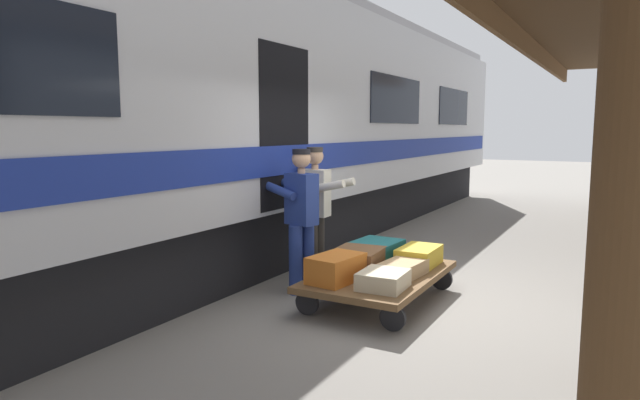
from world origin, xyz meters
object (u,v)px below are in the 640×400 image
Objects in this scene: suitcase_cream_canvas at (383,280)px; suitcase_teal_softside at (377,250)px; suitcase_tan_vintage at (402,269)px; porter_by_door at (316,208)px; suitcase_orange_carryall at (336,268)px; porter_in_overalls at (300,215)px; luggage_cart at (380,277)px; suitcase_brown_leather at (358,259)px; train_car at (193,119)px; suitcase_yellow_case at (419,256)px.

suitcase_cream_canvas is 1.22m from suitcase_teal_softside.
porter_by_door is at bearing -20.06° from suitcase_tan_vintage.
suitcase_orange_carryall is 0.93m from porter_in_overalls.
suitcase_brown_leather is at bearing -0.00° from luggage_cart.
train_car is at bearing 9.28° from porter_by_door.
train_car is 2.13m from porter_by_door.
suitcase_brown_leather reaches higher than suitcase_teal_softside.
suitcase_orange_carryall reaches higher than suitcase_teal_softside.
suitcase_cream_canvas is 0.29× the size of porter_in_overalls.
luggage_cart is at bearing 63.67° from suitcase_yellow_case.
suitcase_teal_softside is at bearing -63.67° from suitcase_cream_canvas.
suitcase_cream_canvas reaches higher than luggage_cart.
suitcase_brown_leather is (0.54, -0.54, 0.03)m from suitcase_cream_canvas.
suitcase_cream_canvas is (-3.14, 0.75, -1.64)m from train_car.
luggage_cart is 0.64m from suitcase_orange_carryall.
train_car is at bearing -9.80° from porter_in_overalls.
porter_by_door is (0.13, -0.62, 0.00)m from porter_in_overalls.
suitcase_brown_leather is (0.00, 0.54, 0.00)m from suitcase_teal_softside.
train_car is 36.69× the size of suitcase_teal_softside.
suitcase_cream_canvas is at bearing 142.67° from porter_by_door.
suitcase_orange_carryall is 0.36× the size of porter_by_door.
suitcase_teal_softside is at bearing -176.95° from porter_by_door.
suitcase_orange_carryall is (0.27, 0.54, 0.19)m from luggage_cart.
porter_by_door is at bearing 1.85° from suitcase_yellow_case.
suitcase_tan_vintage is at bearing 180.00° from suitcase_brown_leather.
luggage_cart is at bearing 116.33° from suitcase_teal_softside.
porter_in_overalls is at bearing 170.20° from train_car.
luggage_cart is 0.63m from suitcase_teal_softside.
train_car is 3.14m from suitcase_orange_carryall.
suitcase_yellow_case is 0.37× the size of porter_in_overalls.
luggage_cart is 3.37× the size of suitcase_brown_leather.
porter_by_door reaches higher than suitcase_yellow_case.
train_car is 3.39m from luggage_cart.
suitcase_teal_softside reaches higher than suitcase_cream_canvas.
suitcase_yellow_case is (-0.54, 0.00, -0.01)m from suitcase_teal_softside.
porter_in_overalls is at bearing -31.39° from suitcase_orange_carryall.
porter_in_overalls and porter_by_door have the same top height.
porter_in_overalls reaches higher than suitcase_orange_carryall.
porter_in_overalls is (1.23, 0.66, 0.49)m from suitcase_yellow_case.
porter_in_overalls is at bearing 7.07° from luggage_cart.
porter_by_door reaches higher than suitcase_orange_carryall.
suitcase_cream_canvas is 0.79× the size of suitcase_orange_carryall.
suitcase_orange_carryall reaches higher than suitcase_tan_vintage.
suitcase_yellow_case is 1.45m from porter_by_door.
luggage_cart is at bearing -172.93° from porter_in_overalls.
porter_in_overalls is 1.00× the size of porter_by_door.
luggage_cart is at bearing 180.00° from suitcase_brown_leather.
suitcase_tan_vintage is 0.97× the size of suitcase_yellow_case.
suitcase_orange_carryall reaches higher than luggage_cart.
porter_by_door is at bearing -51.50° from suitcase_orange_carryall.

